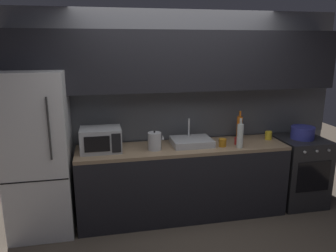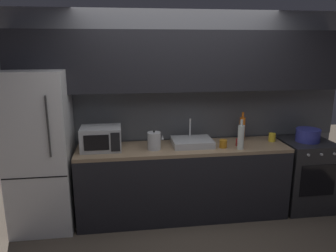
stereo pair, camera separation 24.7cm
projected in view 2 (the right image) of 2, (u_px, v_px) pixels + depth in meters
The scene contains 13 objects.
back_wall at pixel (179, 89), 4.04m from camera, with size 4.27×0.44×2.50m.
counter_run at pixel (183, 181), 4.03m from camera, with size 2.53×0.60×0.90m.
refrigerator at pixel (40, 151), 3.69m from camera, with size 0.68×0.69×1.83m.
oven_range at pixel (304, 174), 4.24m from camera, with size 0.60×0.62×0.90m.
microwave at pixel (101, 138), 3.77m from camera, with size 0.46×0.35×0.27m.
sink_basin at pixel (192, 142), 3.95m from camera, with size 0.48×0.38×0.30m.
kettle at pixel (154, 141), 3.79m from camera, with size 0.19×0.16×0.23m.
wine_bottle_clear at pixel (241, 137), 3.78m from camera, with size 0.08×0.08×0.35m.
wine_bottle_orange at pixel (242, 128), 4.14m from camera, with size 0.07×0.07×0.36m.
mug_red at pixel (239, 142), 3.93m from camera, with size 0.08×0.08×0.09m, color #A82323.
mug_amber at pixel (223, 144), 3.86m from camera, with size 0.09×0.09×0.09m, color #B27019.
mug_yellow at pixel (272, 137), 4.11m from camera, with size 0.09×0.09×0.10m, color gold.
cooking_pot at pixel (308, 135), 4.11m from camera, with size 0.30×0.30×0.16m.
Camera 2 is at (-0.69, -2.78, 2.10)m, focal length 34.92 mm.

